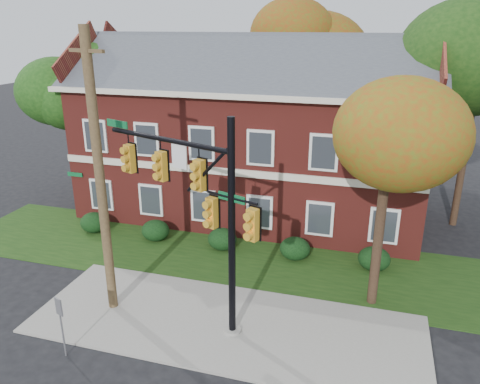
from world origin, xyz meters
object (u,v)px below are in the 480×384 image
(hedge_far_left, at_px, (94,222))
(traffic_signal, at_px, (199,199))
(tree_near_right, at_px, (397,135))
(utility_pole, at_px, (100,179))
(hedge_right, at_px, (295,248))
(tree_far_rear, at_px, (303,45))
(sign_post, at_px, (60,317))
(tree_left_rear, at_px, (81,89))
(hedge_far_right, at_px, (374,259))
(hedge_left, at_px, (156,230))
(apartment_building, at_px, (252,125))
(hedge_center, at_px, (222,239))

(hedge_far_left, xyz_separation_m, traffic_signal, (8.10, -5.58, 4.21))
(tree_near_right, bearing_deg, utility_pole, -162.82)
(hedge_right, xyz_separation_m, tree_near_right, (3.72, -2.83, 6.14))
(tree_far_rear, xyz_separation_m, sign_post, (-3.83, -21.79, -7.38))
(tree_left_rear, relative_size, sign_post, 4.13)
(hedge_far_right, height_order, tree_left_rear, tree_left_rear)
(tree_near_right, bearing_deg, traffic_signal, -155.85)
(hedge_left, xyz_separation_m, hedge_right, (7.00, 0.00, 0.00))
(apartment_building, distance_m, hedge_left, 7.73)
(hedge_center, relative_size, hedge_far_right, 1.00)
(hedge_far_left, height_order, tree_near_right, tree_near_right)
(tree_near_right, bearing_deg, apartment_building, 131.77)
(sign_post, bearing_deg, hedge_far_right, 61.50)
(apartment_building, height_order, hedge_far_left, apartment_building)
(tree_left_rear, xyz_separation_m, traffic_signal, (10.83, -9.72, -1.95))
(hedge_right, height_order, traffic_signal, traffic_signal)
(tree_far_rear, distance_m, utility_pole, 19.64)
(tree_left_rear, xyz_separation_m, sign_post, (7.24, -12.84, -5.22))
(sign_post, bearing_deg, apartment_building, 98.87)
(hedge_left, height_order, hedge_right, same)
(apartment_building, xyz_separation_m, hedge_far_right, (7.00, -5.25, -4.46))
(apartment_building, relative_size, utility_pole, 1.84)
(hedge_center, height_order, sign_post, sign_post)
(tree_near_right, bearing_deg, tree_far_rear, 110.27)
(hedge_center, height_order, hedge_far_right, same)
(tree_near_right, relative_size, traffic_signal, 1.13)
(apartment_building, relative_size, tree_near_right, 2.19)
(hedge_left, distance_m, tree_far_rear, 16.25)
(hedge_center, bearing_deg, sign_post, -105.95)
(hedge_right, bearing_deg, hedge_left, 180.00)
(traffic_signal, bearing_deg, apartment_building, 115.83)
(apartment_building, xyz_separation_m, sign_post, (-2.49, -13.95, -3.53))
(tree_near_right, height_order, tree_left_rear, tree_left_rear)
(hedge_center, xyz_separation_m, tree_left_rear, (-9.73, 4.14, 6.16))
(utility_pole, relative_size, sign_post, 4.74)
(tree_left_rear, bearing_deg, hedge_far_right, -13.89)
(utility_pole, distance_m, sign_post, 4.70)
(hedge_far_right, relative_size, tree_left_rear, 0.16)
(hedge_left, relative_size, hedge_center, 1.00)
(hedge_far_left, height_order, hedge_far_right, same)
(hedge_far_left, xyz_separation_m, tree_left_rear, (-2.73, 4.14, 6.16))
(hedge_center, height_order, tree_far_rear, tree_far_rear)
(hedge_far_left, height_order, sign_post, sign_post)
(hedge_far_left, relative_size, hedge_far_right, 1.00)
(hedge_right, bearing_deg, hedge_far_right, 0.00)
(hedge_far_left, bearing_deg, hedge_center, 0.00)
(hedge_left, height_order, hedge_far_right, same)
(hedge_left, xyz_separation_m, traffic_signal, (4.60, -5.58, 4.21))
(traffic_signal, bearing_deg, utility_pole, -156.07)
(traffic_signal, bearing_deg, tree_near_right, 44.19)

